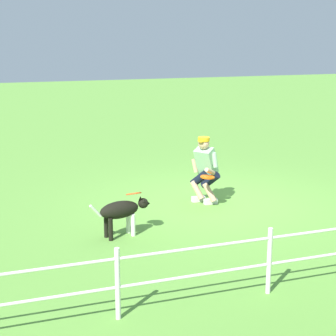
# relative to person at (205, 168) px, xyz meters

# --- Properties ---
(ground_plane) EXTENTS (60.00, 60.00, 0.00)m
(ground_plane) POSITION_rel_person_xyz_m (-0.19, 0.13, -0.70)
(ground_plane) COLOR #609B3C
(person) EXTENTS (0.55, 0.71, 1.29)m
(person) POSITION_rel_person_xyz_m (0.00, 0.00, 0.00)
(person) COLOR silver
(person) RESTS_ON ground_plane
(dog) EXTENTS (1.07, 0.41, 0.61)m
(dog) POSITION_rel_person_xyz_m (1.97, 1.24, -0.27)
(dog) COLOR black
(dog) RESTS_ON ground_plane
(frisbee_flying) EXTENTS (0.35, 0.34, 0.13)m
(frisbee_flying) POSITION_rel_person_xyz_m (1.75, 1.15, -0.03)
(frisbee_flying) COLOR #F25120
(frisbee_held) EXTENTS (0.32, 0.32, 0.04)m
(frisbee_held) POSITION_rel_person_xyz_m (0.11, 0.37, -0.09)
(frisbee_held) COLOR #F4580E
(frisbee_held) RESTS_ON person
(fence) EXTENTS (17.47, 0.06, 0.86)m
(fence) POSITION_rel_person_xyz_m (-0.19, 3.81, -0.19)
(fence) COLOR white
(fence) RESTS_ON ground_plane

